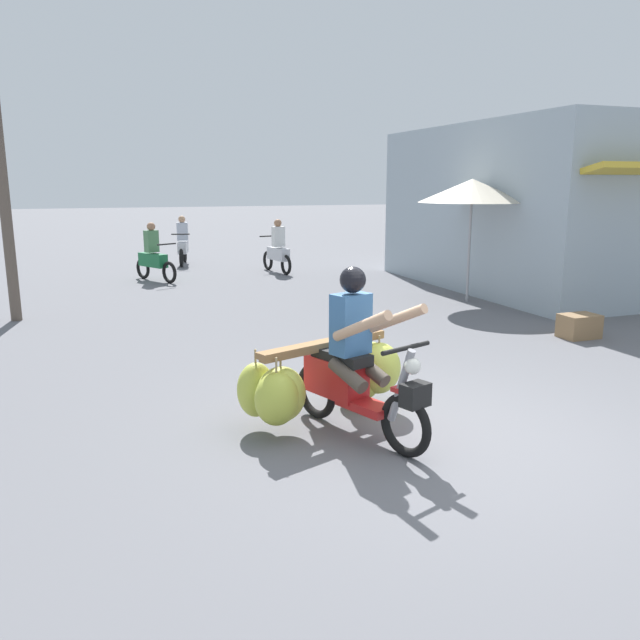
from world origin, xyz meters
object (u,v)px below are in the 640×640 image
at_px(motorbike_main_loaded, 338,374).
at_px(market_umbrella_near_shop, 472,191).
at_px(motorbike_distant_ahead_right, 183,245).
at_px(motorbike_distant_ahead_left, 278,251).
at_px(produce_crate, 579,326).
at_px(motorbike_distant_far_ahead, 153,257).

relative_size(motorbike_main_loaded, market_umbrella_near_shop, 0.83).
height_order(motorbike_distant_ahead_right, market_umbrella_near_shop, market_umbrella_near_shop).
relative_size(motorbike_distant_ahead_left, produce_crate, 2.88).
relative_size(motorbike_distant_ahead_left, motorbike_distant_far_ahead, 1.10).
bearing_deg(motorbike_distant_ahead_left, motorbike_main_loaded, -103.33).
relative_size(market_umbrella_near_shop, produce_crate, 4.27).
distance_m(motorbike_distant_ahead_right, motorbike_distant_far_ahead, 3.13).
relative_size(motorbike_distant_ahead_left, market_umbrella_near_shop, 0.67).
relative_size(motorbike_distant_far_ahead, market_umbrella_near_shop, 0.61).
bearing_deg(motorbike_distant_ahead_left, market_umbrella_near_shop, -65.85).
distance_m(motorbike_distant_ahead_left, produce_crate, 8.77).
distance_m(motorbike_distant_ahead_right, produce_crate, 11.90).
bearing_deg(motorbike_main_loaded, motorbike_distant_ahead_right, 88.32).
bearing_deg(motorbike_distant_ahead_left, motorbike_distant_far_ahead, -174.42).
bearing_deg(motorbike_distant_far_ahead, motorbike_distant_ahead_right, 69.00).
height_order(motorbike_main_loaded, motorbike_distant_ahead_left, motorbike_main_loaded).
bearing_deg(motorbike_main_loaded, produce_crate, 22.23).
bearing_deg(market_umbrella_near_shop, produce_crate, -91.61).
xyz_separation_m(motorbike_main_loaded, produce_crate, (4.73, 1.93, -0.30)).
relative_size(motorbike_main_loaded, motorbike_distant_ahead_right, 1.25).
bearing_deg(motorbike_distant_far_ahead, market_umbrella_near_shop, -41.69).
distance_m(market_umbrella_near_shop, produce_crate, 3.76).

